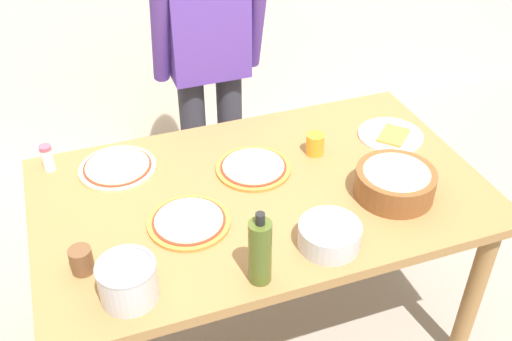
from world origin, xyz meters
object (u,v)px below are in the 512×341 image
popcorn_bowl (395,181)px  steel_pot (128,281)px  pizza_second_cooked (189,222)px  salt_shaker (47,158)px  pizza_raw_on_board (118,167)px  cup_small_brown (81,260)px  pizza_cooked_on_tray (253,168)px  mixing_bowl_steel (329,235)px  olive_oil_bottle (260,251)px  cup_orange (315,144)px  dining_table (261,209)px  plate_with_slice (391,135)px  person_cook (208,55)px

popcorn_bowl → steel_pot: 0.97m
pizza_second_cooked → salt_shaker: 0.63m
pizza_raw_on_board → cup_small_brown: size_ratio=3.39×
pizza_cooked_on_tray → salt_shaker: bearing=160.1°
mixing_bowl_steel → olive_oil_bottle: olive_oil_bottle is taller
steel_pot → cup_orange: bearing=31.1°
dining_table → cup_small_brown: cup_small_brown is taller
pizza_raw_on_board → steel_pot: size_ratio=1.66×
popcorn_bowl → steel_pot: (-0.96, -0.16, 0.00)m
dining_table → pizza_second_cooked: size_ratio=5.75×
pizza_cooked_on_tray → cup_orange: 0.26m
plate_with_slice → olive_oil_bottle: 0.95m
mixing_bowl_steel → popcorn_bowl: bearing=25.5°
popcorn_bowl → mixing_bowl_steel: bearing=-154.5°
plate_with_slice → pizza_cooked_on_tray: bearing=-177.9°
pizza_cooked_on_tray → mixing_bowl_steel: bearing=-78.8°
pizza_raw_on_board → pizza_second_cooked: (0.17, -0.39, 0.00)m
dining_table → plate_with_slice: size_ratio=6.15×
plate_with_slice → mixing_bowl_steel: size_ratio=1.30×
plate_with_slice → salt_shaker: bearing=169.8°
pizza_second_cooked → plate_with_slice: size_ratio=1.07×
person_cook → cup_orange: person_cook is taller
pizza_cooked_on_tray → cup_orange: size_ratio=3.31×
plate_with_slice → cup_small_brown: cup_small_brown is taller
dining_table → pizza_cooked_on_tray: size_ratio=5.69×
steel_pot → cup_orange: 0.94m
plate_with_slice → salt_shaker: size_ratio=2.45×
pizza_raw_on_board → plate_with_slice: (1.08, -0.15, -0.00)m
pizza_second_cooked → cup_small_brown: (-0.36, -0.10, 0.03)m
cup_small_brown → salt_shaker: (-0.06, 0.57, 0.01)m
dining_table → pizza_second_cooked: bearing=-162.3°
olive_oil_bottle → salt_shaker: 0.96m
dining_table → popcorn_bowl: popcorn_bowl is taller
pizza_raw_on_board → steel_pot: bearing=-95.9°
person_cook → mixing_bowl_steel: bearing=-86.0°
mixing_bowl_steel → pizza_second_cooked: bearing=147.9°
olive_oil_bottle → dining_table: bearing=69.5°
dining_table → cup_orange: cup_orange is taller
olive_oil_bottle → cup_small_brown: size_ratio=3.01×
dining_table → person_cook: bearing=87.6°
steel_pot → salt_shaker: (-0.17, 0.72, -0.01)m
dining_table → plate_with_slice: 0.64m
person_cook → plate_with_slice: size_ratio=6.23×
pizza_second_cooked → salt_shaker: salt_shaker is taller
plate_with_slice → steel_pot: (-1.14, -0.49, 0.06)m
mixing_bowl_steel → steel_pot: size_ratio=1.15×
pizza_second_cooked → plate_with_slice: plate_with_slice is taller
popcorn_bowl → olive_oil_bottle: bearing=-159.4°
pizza_cooked_on_tray → popcorn_bowl: (0.42, -0.31, 0.05)m
person_cook → steel_pot: (-0.56, -1.10, -0.11)m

